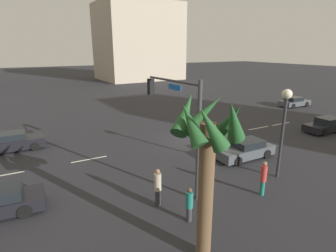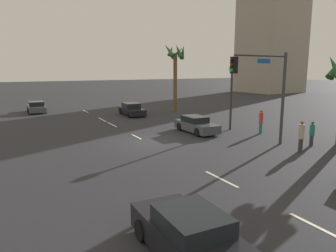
{
  "view_description": "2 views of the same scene",
  "coord_description": "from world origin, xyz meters",
  "px_view_note": "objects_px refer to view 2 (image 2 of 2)",
  "views": [
    {
      "loc": [
        11.7,
        17.86,
        7.44
      ],
      "look_at": [
        2.12,
        -0.03,
        1.57
      ],
      "focal_mm": 28.64,
      "sensor_mm": 36.0,
      "label": 1
    },
    {
      "loc": [
        19.77,
        -8.76,
        5.11
      ],
      "look_at": [
        1.62,
        0.76,
        1.35
      ],
      "focal_mm": 34.12,
      "sensor_mm": 36.0,
      "label": 2
    }
  ],
  "objects_px": {
    "car_1": "(188,234)",
    "car_3": "(132,110)",
    "car_4": "(36,107)",
    "building_3": "(272,38)",
    "pedestrian_0": "(312,133)",
    "palm_tree_0": "(176,62)",
    "traffic_signal": "(267,83)",
    "car_2": "(196,125)",
    "streetlamp": "(232,84)",
    "pedestrian_1": "(261,121)",
    "pedestrian_2": "(301,135)"
  },
  "relations": [
    {
      "from": "car_4",
      "to": "car_1",
      "type": "bearing_deg",
      "value": 1.17
    },
    {
      "from": "car_1",
      "to": "palm_tree_0",
      "type": "bearing_deg",
      "value": 151.68
    },
    {
      "from": "car_3",
      "to": "building_3",
      "type": "distance_m",
      "value": 43.91
    },
    {
      "from": "car_1",
      "to": "pedestrian_0",
      "type": "relative_size",
      "value": 2.49
    },
    {
      "from": "traffic_signal",
      "to": "building_3",
      "type": "distance_m",
      "value": 51.27
    },
    {
      "from": "car_2",
      "to": "palm_tree_0",
      "type": "bearing_deg",
      "value": 158.58
    },
    {
      "from": "car_4",
      "to": "pedestrian_1",
      "type": "bearing_deg",
      "value": 34.04
    },
    {
      "from": "car_4",
      "to": "traffic_signal",
      "type": "relative_size",
      "value": 0.7
    },
    {
      "from": "car_3",
      "to": "palm_tree_0",
      "type": "distance_m",
      "value": 7.7
    },
    {
      "from": "car_1",
      "to": "streetlamp",
      "type": "bearing_deg",
      "value": 137.97
    },
    {
      "from": "car_4",
      "to": "building_3",
      "type": "distance_m",
      "value": 49.87
    },
    {
      "from": "streetlamp",
      "to": "pedestrian_2",
      "type": "bearing_deg",
      "value": -4.98
    },
    {
      "from": "traffic_signal",
      "to": "pedestrian_0",
      "type": "xyz_separation_m",
      "value": [
        1.2,
        3.04,
        -3.26
      ]
    },
    {
      "from": "car_3",
      "to": "traffic_signal",
      "type": "xyz_separation_m",
      "value": [
        17.39,
        2.38,
        3.52
      ]
    },
    {
      "from": "pedestrian_0",
      "to": "palm_tree_0",
      "type": "height_order",
      "value": "palm_tree_0"
    },
    {
      "from": "car_1",
      "to": "traffic_signal",
      "type": "height_order",
      "value": "traffic_signal"
    },
    {
      "from": "car_3",
      "to": "building_3",
      "type": "relative_size",
      "value": 0.2
    },
    {
      "from": "car_3",
      "to": "car_1",
      "type": "bearing_deg",
      "value": -18.03
    },
    {
      "from": "streetlamp",
      "to": "building_3",
      "type": "xyz_separation_m",
      "value": [
        -29.91,
        34.2,
        7.37
      ]
    },
    {
      "from": "pedestrian_2",
      "to": "palm_tree_0",
      "type": "distance_m",
      "value": 20.46
    },
    {
      "from": "traffic_signal",
      "to": "car_3",
      "type": "bearing_deg",
      "value": -172.19
    },
    {
      "from": "car_4",
      "to": "pedestrian_1",
      "type": "distance_m",
      "value": 25.58
    },
    {
      "from": "traffic_signal",
      "to": "car_4",
      "type": "bearing_deg",
      "value": -155.2
    },
    {
      "from": "car_2",
      "to": "car_4",
      "type": "relative_size",
      "value": 1.02
    },
    {
      "from": "car_1",
      "to": "car_3",
      "type": "bearing_deg",
      "value": 161.97
    },
    {
      "from": "car_3",
      "to": "palm_tree_0",
      "type": "xyz_separation_m",
      "value": [
        -0.55,
        5.75,
        5.1
      ]
    },
    {
      "from": "streetlamp",
      "to": "pedestrian_1",
      "type": "xyz_separation_m",
      "value": [
        2.42,
        1.07,
        -2.77
      ]
    },
    {
      "from": "pedestrian_1",
      "to": "pedestrian_2",
      "type": "distance_m",
      "value": 5.54
    },
    {
      "from": "car_3",
      "to": "car_2",
      "type": "bearing_deg",
      "value": 5.83
    },
    {
      "from": "streetlamp",
      "to": "pedestrian_0",
      "type": "distance_m",
      "value": 7.68
    },
    {
      "from": "car_1",
      "to": "palm_tree_0",
      "type": "relative_size",
      "value": 0.52
    },
    {
      "from": "car_4",
      "to": "pedestrian_0",
      "type": "height_order",
      "value": "pedestrian_0"
    },
    {
      "from": "car_1",
      "to": "building_3",
      "type": "xyz_separation_m",
      "value": [
        -43.87,
        46.78,
        10.52
      ]
    },
    {
      "from": "car_2",
      "to": "palm_tree_0",
      "type": "height_order",
      "value": "palm_tree_0"
    },
    {
      "from": "car_2",
      "to": "palm_tree_0",
      "type": "distance_m",
      "value": 13.61
    },
    {
      "from": "car_1",
      "to": "car_3",
      "type": "xyz_separation_m",
      "value": [
        -25.53,
        8.31,
        -0.03
      ]
    },
    {
      "from": "traffic_signal",
      "to": "pedestrian_2",
      "type": "distance_m",
      "value": 3.82
    },
    {
      "from": "car_4",
      "to": "pedestrian_2",
      "type": "xyz_separation_m",
      "value": [
        26.45,
        12.58,
        0.43
      ]
    },
    {
      "from": "palm_tree_0",
      "to": "car_3",
      "type": "bearing_deg",
      "value": -84.49
    },
    {
      "from": "car_2",
      "to": "pedestrian_2",
      "type": "relative_size",
      "value": 2.24
    },
    {
      "from": "car_4",
      "to": "streetlamp",
      "type": "xyz_separation_m",
      "value": [
        18.78,
        13.25,
        3.19
      ]
    },
    {
      "from": "car_1",
      "to": "pedestrian_2",
      "type": "relative_size",
      "value": 2.13
    },
    {
      "from": "car_1",
      "to": "pedestrian_0",
      "type": "bearing_deg",
      "value": 116.82
    },
    {
      "from": "car_4",
      "to": "building_3",
      "type": "height_order",
      "value": "building_3"
    },
    {
      "from": "car_2",
      "to": "streetlamp",
      "type": "xyz_separation_m",
      "value": [
        0.38,
        3.13,
        3.19
      ]
    },
    {
      "from": "pedestrian_2",
      "to": "palm_tree_0",
      "type": "bearing_deg",
      "value": 173.82
    },
    {
      "from": "pedestrian_0",
      "to": "car_2",
      "type": "bearing_deg",
      "value": -149.95
    },
    {
      "from": "palm_tree_0",
      "to": "streetlamp",
      "type": "bearing_deg",
      "value": -6.94
    },
    {
      "from": "traffic_signal",
      "to": "building_3",
      "type": "relative_size",
      "value": 0.27
    },
    {
      "from": "car_1",
      "to": "pedestrian_2",
      "type": "height_order",
      "value": "pedestrian_2"
    }
  ]
}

